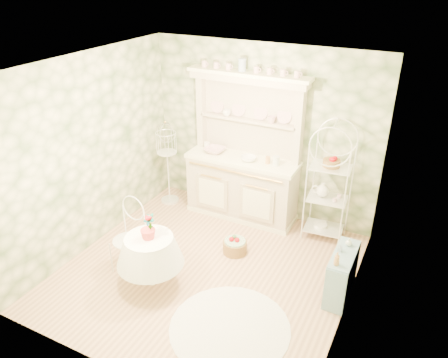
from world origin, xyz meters
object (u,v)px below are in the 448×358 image
at_px(bakers_rack, 329,182).
at_px(floor_basket, 235,246).
at_px(kitchen_dresser, 243,150).
at_px(cafe_chair, 128,244).
at_px(round_table, 151,261).
at_px(birdcage_stand, 168,165).
at_px(side_shelf, 341,275).

bearing_deg(bakers_rack, floor_basket, -141.63).
height_order(kitchen_dresser, cafe_chair, kitchen_dresser).
bearing_deg(round_table, kitchen_dresser, 82.00).
relative_size(bakers_rack, round_table, 2.49).
bearing_deg(floor_basket, round_table, -120.42).
relative_size(kitchen_dresser, floor_basket, 7.27).
bearing_deg(birdcage_stand, side_shelf, -17.86).
distance_m(side_shelf, birdcage_stand, 3.34).
distance_m(kitchen_dresser, birdcage_stand, 1.37).
xyz_separation_m(cafe_chair, birdcage_stand, (-0.54, 1.78, 0.30)).
bearing_deg(side_shelf, floor_basket, 168.05).
distance_m(bakers_rack, round_table, 2.69).
bearing_deg(cafe_chair, floor_basket, 43.62).
xyz_separation_m(side_shelf, cafe_chair, (-2.62, -0.76, 0.10)).
height_order(cafe_chair, floor_basket, cafe_chair).
distance_m(bakers_rack, floor_basket, 1.61).
distance_m(kitchen_dresser, bakers_rack, 1.38).
xyz_separation_m(kitchen_dresser, side_shelf, (1.88, -1.17, -0.86)).
bearing_deg(bakers_rack, cafe_chair, -142.80).
relative_size(kitchen_dresser, cafe_chair, 2.92).
relative_size(cafe_chair, birdcage_stand, 0.57).
bearing_deg(floor_basket, bakers_rack, 43.54).
bearing_deg(kitchen_dresser, side_shelf, -32.00).
bearing_deg(bakers_rack, round_table, -133.97).
bearing_deg(birdcage_stand, bakers_rack, 2.94).
distance_m(cafe_chair, birdcage_stand, 1.88).
xyz_separation_m(round_table, cafe_chair, (-0.45, 0.14, 0.02)).
bearing_deg(birdcage_stand, cafe_chair, -73.08).
height_order(bakers_rack, side_shelf, bakers_rack).
height_order(bakers_rack, round_table, bakers_rack).
relative_size(side_shelf, round_table, 0.91).
height_order(round_table, cafe_chair, cafe_chair).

